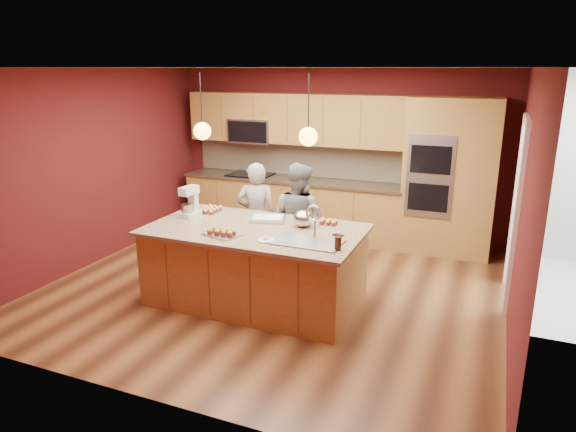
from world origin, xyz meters
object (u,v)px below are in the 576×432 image
at_px(person_left, 257,217).
at_px(mixing_bowl, 303,219).
at_px(stand_mixer, 189,204).
at_px(island, 257,264).
at_px(person_right, 298,220).

relative_size(person_left, mixing_bowl, 6.18).
relative_size(person_left, stand_mixer, 3.95).
distance_m(island, stand_mixer, 1.16).
bearing_deg(person_left, stand_mixer, 39.31).
height_order(person_left, person_right, person_right).
height_order(person_left, mixing_bowl, person_left).
bearing_deg(mixing_bowl, person_left, 144.01).
xyz_separation_m(person_right, stand_mixer, (-1.13, -0.81, 0.31)).
bearing_deg(person_right, person_left, 17.58).
xyz_separation_m(person_left, stand_mixer, (-0.53, -0.81, 0.33)).
xyz_separation_m(person_right, mixing_bowl, (0.33, -0.68, 0.24)).
bearing_deg(stand_mixer, island, -1.81).
bearing_deg(person_right, island, 98.41).
bearing_deg(stand_mixer, mixing_bowl, 11.47).
bearing_deg(mixing_bowl, stand_mixer, -174.84).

